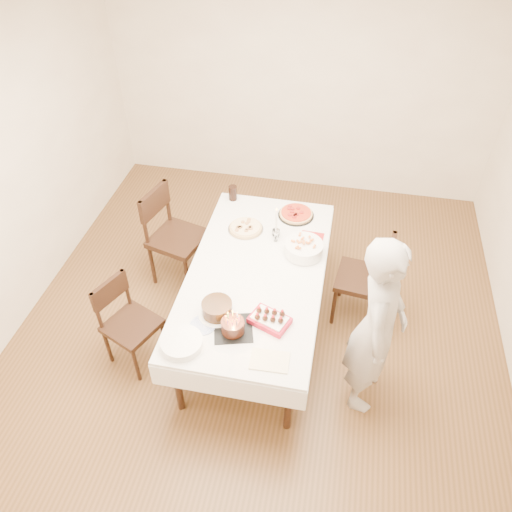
% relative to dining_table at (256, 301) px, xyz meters
% --- Properties ---
extents(floor, '(5.00, 5.00, 0.00)m').
position_rel_dining_table_xyz_m(floor, '(0.03, 0.03, -0.38)').
color(floor, '#53381C').
rests_on(floor, ground).
extents(wall_back, '(4.50, 0.04, 2.70)m').
position_rel_dining_table_xyz_m(wall_back, '(0.03, 2.53, 0.98)').
color(wall_back, '#EEE2C8').
rests_on(wall_back, floor).
extents(ceiling, '(5.00, 5.00, 0.00)m').
position_rel_dining_table_xyz_m(ceiling, '(0.03, 0.03, 2.33)').
color(ceiling, white).
rests_on(ceiling, wall_back).
extents(dining_table, '(1.83, 2.41, 0.75)m').
position_rel_dining_table_xyz_m(dining_table, '(0.00, 0.00, 0.00)').
color(dining_table, white).
rests_on(dining_table, floor).
extents(chair_right_savory, '(0.54, 0.54, 0.95)m').
position_rel_dining_table_xyz_m(chair_right_savory, '(0.91, 0.38, 0.10)').
color(chair_right_savory, black).
rests_on(chair_right_savory, floor).
extents(chair_left_savory, '(0.65, 0.65, 1.03)m').
position_rel_dining_table_xyz_m(chair_left_savory, '(-0.90, 0.54, 0.14)').
color(chair_left_savory, black).
rests_on(chair_left_savory, floor).
extents(chair_left_dessert, '(0.58, 0.58, 0.86)m').
position_rel_dining_table_xyz_m(chair_left_dessert, '(-0.97, -0.53, 0.06)').
color(chair_left_dessert, black).
rests_on(chair_left_dessert, floor).
extents(person, '(0.46, 0.65, 1.66)m').
position_rel_dining_table_xyz_m(person, '(1.01, -0.49, 0.45)').
color(person, '#B1ABA7').
rests_on(person, floor).
extents(pizza_white, '(0.35, 0.35, 0.04)m').
position_rel_dining_table_xyz_m(pizza_white, '(-0.21, 0.53, 0.40)').
color(pizza_white, beige).
rests_on(pizza_white, dining_table).
extents(pizza_pepperoni, '(0.43, 0.43, 0.04)m').
position_rel_dining_table_xyz_m(pizza_pepperoni, '(0.23, 0.84, 0.40)').
color(pizza_pepperoni, red).
rests_on(pizza_pepperoni, dining_table).
extents(red_placemat, '(0.22, 0.22, 0.01)m').
position_rel_dining_table_xyz_m(red_placemat, '(0.42, 0.52, 0.38)').
color(red_placemat, '#B21E1E').
rests_on(red_placemat, dining_table).
extents(pasta_bowl, '(0.36, 0.36, 0.11)m').
position_rel_dining_table_xyz_m(pasta_bowl, '(0.37, 0.31, 0.44)').
color(pasta_bowl, white).
rests_on(pasta_bowl, dining_table).
extents(taper_candle, '(0.09, 0.09, 0.31)m').
position_rel_dining_table_xyz_m(taper_candle, '(0.08, 0.52, 0.53)').
color(taper_candle, white).
rests_on(taper_candle, dining_table).
extents(shaker_pair, '(0.09, 0.09, 0.10)m').
position_rel_dining_table_xyz_m(shaker_pair, '(0.10, 0.43, 0.42)').
color(shaker_pair, white).
rests_on(shaker_pair, dining_table).
extents(cola_glass, '(0.10, 0.10, 0.15)m').
position_rel_dining_table_xyz_m(cola_glass, '(-0.43, 0.98, 0.45)').
color(cola_glass, black).
rests_on(cola_glass, dining_table).
extents(layer_cake, '(0.31, 0.31, 0.12)m').
position_rel_dining_table_xyz_m(layer_cake, '(-0.20, -0.52, 0.44)').
color(layer_cake, '#37200D').
rests_on(layer_cake, dining_table).
extents(cake_board, '(0.36, 0.36, 0.01)m').
position_rel_dining_table_xyz_m(cake_board, '(-0.05, -0.64, 0.38)').
color(cake_board, black).
rests_on(cake_board, dining_table).
extents(birthday_cake, '(0.19, 0.19, 0.17)m').
position_rel_dining_table_xyz_m(birthday_cake, '(-0.04, -0.67, 0.47)').
color(birthday_cake, '#3A1910').
rests_on(birthday_cake, dining_table).
extents(strawberry_box, '(0.35, 0.29, 0.07)m').
position_rel_dining_table_xyz_m(strawberry_box, '(0.21, -0.53, 0.41)').
color(strawberry_box, '#A41227').
rests_on(strawberry_box, dining_table).
extents(box_lid, '(0.29, 0.20, 0.02)m').
position_rel_dining_table_xyz_m(box_lid, '(0.28, -0.88, 0.38)').
color(box_lid, beige).
rests_on(box_lid, dining_table).
extents(plate_stack, '(0.33, 0.33, 0.06)m').
position_rel_dining_table_xyz_m(plate_stack, '(-0.38, -0.87, 0.41)').
color(plate_stack, white).
rests_on(plate_stack, dining_table).
extents(china_plate, '(0.22, 0.22, 0.01)m').
position_rel_dining_table_xyz_m(china_plate, '(-0.28, -0.66, 0.38)').
color(china_plate, white).
rests_on(china_plate, dining_table).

